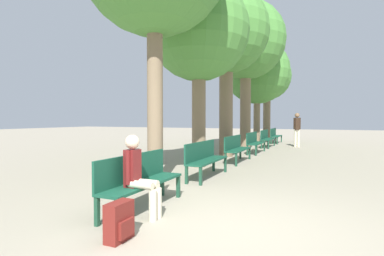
% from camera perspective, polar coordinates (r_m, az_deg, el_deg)
% --- Properties ---
extents(ground_plane, '(80.00, 80.00, 0.00)m').
position_cam_1_polar(ground_plane, '(4.20, 6.51, -18.54)').
color(ground_plane, gray).
extents(bench_row_0, '(0.43, 1.87, 0.88)m').
position_cam_1_polar(bench_row_0, '(4.96, -10.05, -9.19)').
color(bench_row_0, '#144733').
rests_on(bench_row_0, ground_plane).
extents(bench_row_1, '(0.43, 1.87, 0.88)m').
position_cam_1_polar(bench_row_1, '(7.49, 2.40, -5.46)').
color(bench_row_1, '#144733').
rests_on(bench_row_1, ground_plane).
extents(bench_row_2, '(0.43, 1.87, 0.88)m').
position_cam_1_polar(bench_row_2, '(10.19, 8.36, -3.55)').
color(bench_row_2, '#144733').
rests_on(bench_row_2, ground_plane).
extents(bench_row_3, '(0.43, 1.87, 0.88)m').
position_cam_1_polar(bench_row_3, '(12.97, 11.78, -2.44)').
color(bench_row_3, '#144733').
rests_on(bench_row_3, ground_plane).
extents(bench_row_4, '(0.43, 1.87, 0.88)m').
position_cam_1_polar(bench_row_4, '(15.78, 13.99, -1.71)').
color(bench_row_4, '#144733').
rests_on(bench_row_4, ground_plane).
extents(bench_row_5, '(0.43, 1.87, 0.88)m').
position_cam_1_polar(bench_row_5, '(18.60, 15.53, -1.20)').
color(bench_row_5, '#144733').
rests_on(bench_row_5, ground_plane).
extents(tree_row_1, '(3.04, 3.04, 5.64)m').
position_cam_1_polar(tree_row_1, '(9.46, 1.31, 17.78)').
color(tree_row_1, '#7A664C').
rests_on(tree_row_1, ground_plane).
extents(tree_row_2, '(3.29, 3.29, 6.49)m').
position_cam_1_polar(tree_row_2, '(12.12, 6.54, 17.58)').
color(tree_row_2, '#7A664C').
rests_on(tree_row_2, ground_plane).
extents(tree_row_3, '(3.75, 3.75, 7.10)m').
position_cam_1_polar(tree_row_3, '(15.08, 10.20, 15.94)').
color(tree_row_3, '#7A664C').
rests_on(tree_row_3, ground_plane).
extents(tree_row_4, '(3.60, 3.60, 5.89)m').
position_cam_1_polar(tree_row_4, '(17.40, 12.29, 10.35)').
color(tree_row_4, '#7A664C').
rests_on(tree_row_4, ground_plane).
extents(tree_row_5, '(3.10, 3.10, 5.80)m').
position_cam_1_polar(tree_row_5, '(20.47, 14.11, 9.37)').
color(tree_row_5, '#7A664C').
rests_on(tree_row_5, ground_plane).
extents(person_seated, '(0.56, 0.32, 1.22)m').
position_cam_1_polar(person_seated, '(4.54, -10.12, -8.48)').
color(person_seated, beige).
rests_on(person_seated, ground_plane).
extents(backpack, '(0.22, 0.37, 0.47)m').
position_cam_1_polar(backpack, '(3.84, -13.63, -16.95)').
color(backpack, maroon).
rests_on(backpack, ground_plane).
extents(pedestrian_near, '(0.36, 0.28, 1.76)m').
position_cam_1_polar(pedestrian_near, '(16.40, 19.37, 0.09)').
color(pedestrian_near, beige).
rests_on(pedestrian_near, ground_plane).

